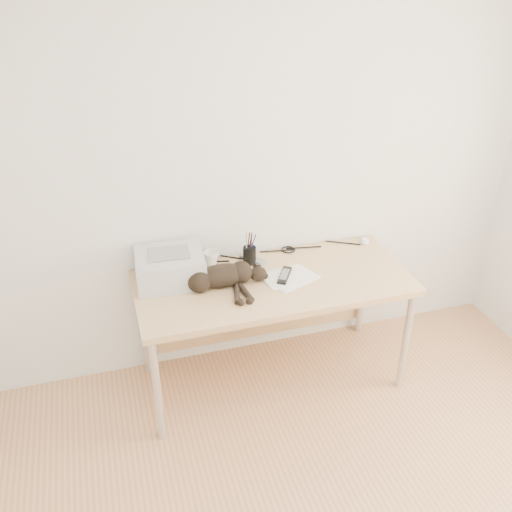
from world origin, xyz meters
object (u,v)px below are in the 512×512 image
object	(u,v)px
desk	(269,291)
mug	(211,258)
cat	(219,278)
pen_cup	(250,255)
mouse	(365,239)
printer	(170,267)

from	to	relation	value
desk	mug	size ratio (longest dim) A/B	17.19
cat	pen_cup	distance (m)	0.32
mug	pen_cup	xyz separation A→B (m)	(0.23, -0.05, 0.01)
cat	mouse	distance (m)	1.07
mug	mouse	size ratio (longest dim) A/B	0.92
mug	cat	bearing A→B (deg)	-93.09
desk	mug	xyz separation A→B (m)	(-0.30, 0.19, 0.18)
desk	printer	world-z (taller)	printer
pen_cup	mouse	world-z (taller)	pen_cup
desk	mouse	distance (m)	0.76
cat	mouse	xyz separation A→B (m)	(1.04, 0.26, -0.05)
printer	cat	distance (m)	0.29
mouse	mug	bearing A→B (deg)	-159.68
desk	cat	bearing A→B (deg)	-168.08
desk	mug	world-z (taller)	mug
mug	pen_cup	distance (m)	0.23
pen_cup	mouse	xyz separation A→B (m)	(0.80, 0.05, -0.04)
desk	pen_cup	bearing A→B (deg)	118.88
printer	cat	world-z (taller)	printer
desk	mouse	world-z (taller)	mouse
desk	cat	distance (m)	0.38
mug	mouse	distance (m)	1.03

